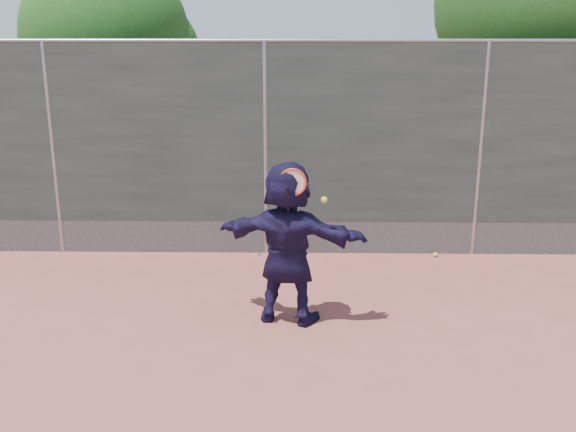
{
  "coord_description": "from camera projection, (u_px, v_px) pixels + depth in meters",
  "views": [
    {
      "loc": [
        0.47,
        -5.39,
        3.07
      ],
      "look_at": [
        0.36,
        1.21,
        1.21
      ],
      "focal_mm": 40.0,
      "sensor_mm": 36.0,
      "label": 1
    }
  ],
  "objects": [
    {
      "name": "ground",
      "position": [
        248.0,
        374.0,
        6.03
      ],
      "size": [
        80.0,
        80.0,
        0.0
      ],
      "primitive_type": "plane",
      "color": "#9E4C42",
      "rests_on": "ground"
    },
    {
      "name": "player",
      "position": [
        288.0,
        243.0,
        6.94
      ],
      "size": [
        1.76,
        0.96,
        1.81
      ],
      "primitive_type": "imported",
      "rotation": [
        0.0,
        0.0,
        2.88
      ],
      "color": "#181335",
      "rests_on": "ground"
    },
    {
      "name": "ball_ground",
      "position": [
        436.0,
        255.0,
        9.2
      ],
      "size": [
        0.07,
        0.07,
        0.07
      ],
      "primitive_type": "sphere",
      "color": "yellow",
      "rests_on": "ground"
    },
    {
      "name": "fence",
      "position": [
        265.0,
        145.0,
        8.97
      ],
      "size": [
        20.0,
        0.06,
        3.03
      ],
      "color": "#38423D",
      "rests_on": "ground"
    },
    {
      "name": "swing_action",
      "position": [
        295.0,
        186.0,
        6.56
      ],
      "size": [
        0.51,
        0.14,
        0.51
      ],
      "color": "red",
      "rests_on": "ground"
    },
    {
      "name": "tree_right",
      "position": [
        556.0,
        9.0,
        10.53
      ],
      "size": [
        3.78,
        3.6,
        5.39
      ],
      "color": "#382314",
      "rests_on": "ground"
    },
    {
      "name": "tree_left",
      "position": [
        116.0,
        43.0,
        11.58
      ],
      "size": [
        3.15,
        3.0,
        4.53
      ],
      "color": "#382314",
      "rests_on": "ground"
    },
    {
      "name": "weed_clump",
      "position": [
        286.0,
        246.0,
        9.24
      ],
      "size": [
        0.68,
        0.07,
        0.3
      ],
      "color": "#387226",
      "rests_on": "ground"
    }
  ]
}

